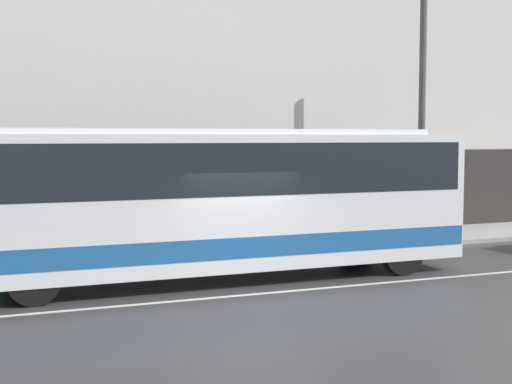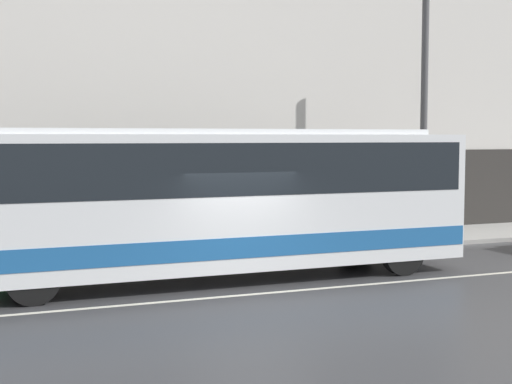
% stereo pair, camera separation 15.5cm
% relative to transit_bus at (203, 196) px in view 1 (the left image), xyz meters
% --- Properties ---
extents(ground_plane, '(60.00, 60.00, 0.00)m').
position_rel_transit_bus_xyz_m(ground_plane, '(0.46, -1.78, -1.93)').
color(ground_plane, '#38383A').
extents(sidewalk, '(60.00, 3.18, 0.13)m').
position_rel_transit_bus_xyz_m(sidewalk, '(0.46, 3.81, -1.86)').
color(sidewalk, '#A09E99').
rests_on(sidewalk, ground_plane).
extents(building_facade, '(60.00, 0.35, 12.97)m').
position_rel_transit_bus_xyz_m(building_facade, '(0.46, 5.55, 4.35)').
color(building_facade, silver).
rests_on(building_facade, ground_plane).
extents(lane_stripe, '(54.00, 0.14, 0.01)m').
position_rel_transit_bus_xyz_m(lane_stripe, '(0.46, -1.78, -1.92)').
color(lane_stripe, beige).
rests_on(lane_stripe, ground_plane).
extents(transit_bus, '(12.34, 2.57, 3.42)m').
position_rel_transit_bus_xyz_m(transit_bus, '(0.00, 0.00, 0.00)').
color(transit_bus, white).
rests_on(transit_bus, ground_plane).
extents(utility_pole_near, '(0.21, 0.21, 7.26)m').
position_rel_transit_bus_xyz_m(utility_pole_near, '(7.94, 3.06, 1.84)').
color(utility_pole_near, '#4C4C4F').
rests_on(utility_pole_near, sidewalk).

